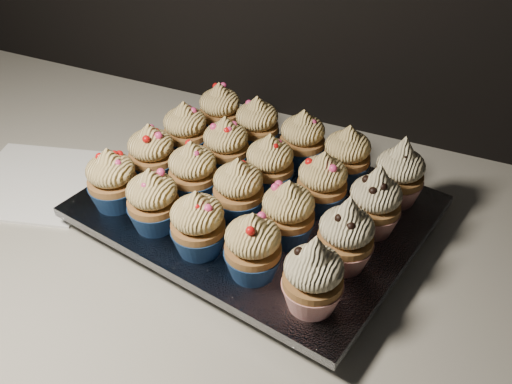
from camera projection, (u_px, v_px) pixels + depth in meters
worktop at (400, 288)px, 0.68m from camera, size 2.44×0.64×0.04m
napkin at (36, 182)px, 0.82m from camera, size 0.22×0.22×0.00m
baking_tray at (256, 216)px, 0.74m from camera, size 0.42×0.35×0.02m
foil_lining at (256, 206)px, 0.73m from camera, size 0.45×0.38×0.01m
cupcake_0 at (112, 180)px, 0.70m from camera, size 0.06×0.06×0.08m
cupcake_1 at (153, 201)px, 0.67m from camera, size 0.06×0.06×0.08m
cupcake_2 at (198, 224)px, 0.63m from camera, size 0.06×0.06×0.08m
cupcake_3 at (253, 247)px, 0.60m from camera, size 0.06×0.06×0.08m
cupcake_4 at (313, 277)px, 0.57m from camera, size 0.06×0.06×0.10m
cupcake_5 at (152, 154)px, 0.75m from camera, size 0.06×0.06×0.08m
cupcake_6 at (193, 172)px, 0.72m from camera, size 0.06×0.06×0.08m
cupcake_7 at (238, 190)px, 0.69m from camera, size 0.06×0.06×0.08m
cupcake_8 at (288, 213)px, 0.65m from camera, size 0.06×0.06×0.08m
cupcake_9 at (346, 236)px, 0.62m from camera, size 0.06×0.06×0.10m
cupcake_10 at (186, 131)px, 0.80m from camera, size 0.06×0.06×0.08m
cupcake_11 at (226, 147)px, 0.76m from camera, size 0.06×0.06×0.08m
cupcake_12 at (270, 165)px, 0.73m from camera, size 0.06×0.06×0.08m
cupcake_13 at (322, 183)px, 0.70m from camera, size 0.06×0.06×0.08m
cupcake_14 at (375, 203)px, 0.66m from camera, size 0.06×0.06×0.10m
cupcake_15 at (220, 111)px, 0.84m from camera, size 0.06×0.06×0.08m
cupcake_16 at (257, 125)px, 0.81m from camera, size 0.06×0.06×0.08m
cupcake_17 at (302, 140)px, 0.78m from camera, size 0.06×0.06×0.08m
cupcake_18 at (347, 156)px, 0.74m from camera, size 0.06×0.06×0.08m
cupcake_19 at (399, 174)px, 0.71m from camera, size 0.06×0.06×0.10m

